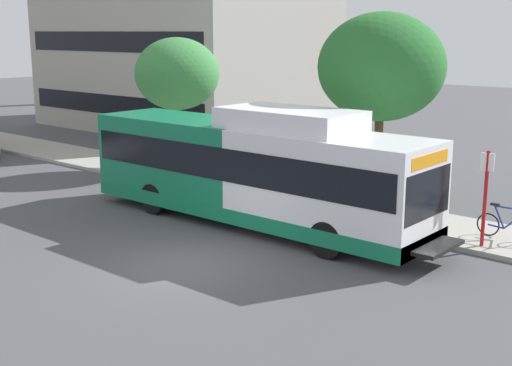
% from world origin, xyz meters
% --- Properties ---
extents(ground_plane, '(120.00, 120.00, 0.00)m').
position_xyz_m(ground_plane, '(0.00, 8.00, 0.00)').
color(ground_plane, '#4C4C51').
extents(sidewalk_curb, '(3.00, 56.00, 0.14)m').
position_xyz_m(sidewalk_curb, '(7.00, 6.00, 0.07)').
color(sidewalk_curb, '#A8A399').
rests_on(sidewalk_curb, ground).
extents(transit_bus, '(2.58, 12.25, 3.65)m').
position_xyz_m(transit_bus, '(3.90, 1.13, 1.70)').
color(transit_bus, white).
rests_on(transit_bus, ground).
extents(bus_stop_sign_pole, '(0.10, 0.36, 2.60)m').
position_xyz_m(bus_stop_sign_pole, '(5.98, -5.21, 1.65)').
color(bus_stop_sign_pole, red).
rests_on(bus_stop_sign_pole, sidewalk_curb).
extents(bicycle_parked, '(0.52, 1.76, 1.02)m').
position_xyz_m(bicycle_parked, '(6.98, -5.52, 0.56)').
color(bicycle_parked, black).
rests_on(bicycle_parked, sidewalk_curb).
extents(street_tree_near_stop, '(4.06, 4.06, 6.27)m').
position_xyz_m(street_tree_near_stop, '(7.92, -0.79, 4.67)').
color(street_tree_near_stop, '#4C3823').
rests_on(street_tree_near_stop, sidewalk_curb).
extents(street_tree_mid_block, '(3.51, 3.51, 5.42)m').
position_xyz_m(street_tree_mid_block, '(8.17, 8.99, 4.05)').
color(street_tree_mid_block, '#4C3823').
rests_on(street_tree_mid_block, sidewalk_curb).
extents(lattice_comm_tower, '(1.10, 1.10, 24.79)m').
position_xyz_m(lattice_comm_tower, '(22.34, 35.05, 8.13)').
color(lattice_comm_tower, '#B7B7BC').
rests_on(lattice_comm_tower, ground).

